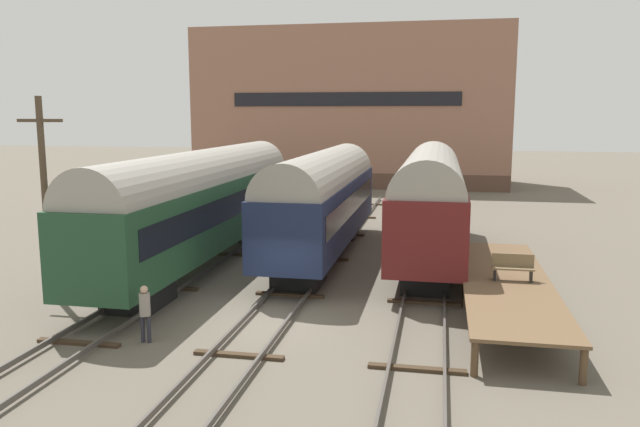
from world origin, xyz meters
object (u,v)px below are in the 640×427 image
object	(u,v)px
train_car_navy	(323,197)
bench	(513,266)
train_car_maroon	(430,197)
train_car_green	(202,200)
person_worker	(145,308)
utility_pole	(45,192)

from	to	relation	value
train_car_navy	bench	size ratio (longest dim) A/B	11.02
train_car_maroon	bench	xyz separation A→B (m)	(2.99, -7.13, -1.39)
train_car_navy	train_car_green	distance (m)	5.58
train_car_maroon	person_worker	world-z (taller)	train_car_maroon
train_car_navy	person_worker	world-z (taller)	train_car_navy
train_car_green	bench	xyz separation A→B (m)	(12.85, -4.09, -1.42)
train_car_navy	train_car_green	world-z (taller)	train_car_green
bench	utility_pole	bearing A→B (deg)	-176.15
train_car_maroon	utility_pole	size ratio (longest dim) A/B	2.09
person_worker	train_car_maroon	bearing A→B (deg)	57.33
train_car_maroon	train_car_navy	world-z (taller)	train_car_maroon
train_car_navy	person_worker	distance (m)	12.54
train_car_navy	person_worker	bearing A→B (deg)	-104.25
train_car_maroon	bench	size ratio (longest dim) A/B	11.02
train_car_navy	bench	distance (m)	10.46
train_car_green	person_worker	xyz separation A→B (m)	(1.88, -9.42, -1.91)
train_car_navy	train_car_green	bearing A→B (deg)	-152.13
train_car_green	utility_pole	xyz separation A→B (m)	(-4.09, -5.23, 0.88)
bench	utility_pole	world-z (taller)	utility_pole
bench	person_worker	bearing A→B (deg)	-154.12
person_worker	train_car_navy	bearing A→B (deg)	75.75
utility_pole	train_car_green	bearing A→B (deg)	51.99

